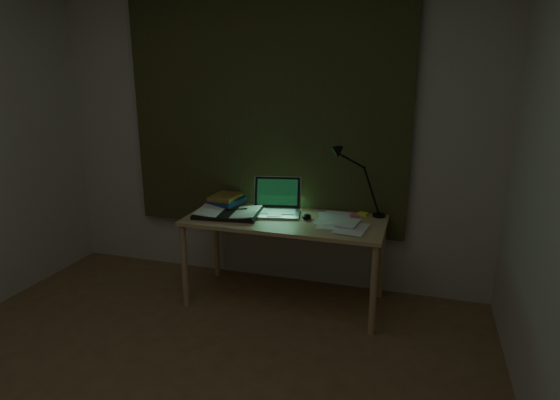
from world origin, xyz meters
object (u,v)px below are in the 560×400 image
Objects in this scene: desk at (285,261)px; book_stack at (226,200)px; loose_papers at (341,222)px; laptop at (275,198)px; desk_lamp at (381,183)px; open_textbook at (228,212)px.

desk is 0.67m from book_stack.
desk is 0.53m from loose_papers.
laptop is 0.81× the size of desk_lamp.
desk_lamp is at bearing 2.52° from laptop.
laptop is 1.61× the size of book_stack.
book_stack is 1.19m from desk_lamp.
open_textbook is at bearing -173.33° from laptop.
loose_papers is (0.40, 0.02, 0.33)m from desk.
open_textbook is 1.35× the size of loose_papers.
open_textbook is at bearing -176.06° from loose_papers.
laptop reaches higher than book_stack.
laptop is 1.18× the size of loose_papers.
book_stack is at bearing 111.72° from open_textbook.
desk_lamp reaches higher than book_stack.
book_stack is at bearing 162.62° from desk.
book_stack is (-0.44, 0.10, -0.08)m from laptop.
open_textbook is (-0.33, -0.11, -0.11)m from laptop.
open_textbook is 1.12m from desk_lamp.
book_stack is at bearing 156.13° from laptop.
open_textbook is 0.23m from book_stack.
open_textbook is (-0.42, -0.04, 0.34)m from desk.
open_textbook is at bearing -174.92° from desk.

